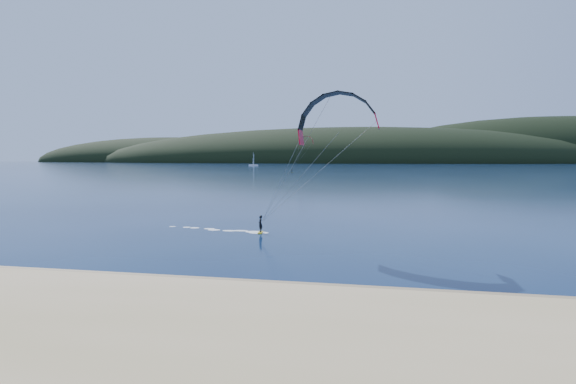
% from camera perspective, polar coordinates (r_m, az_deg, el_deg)
% --- Properties ---
extents(ground, '(1800.00, 1800.00, 0.00)m').
position_cam_1_polar(ground, '(23.26, -9.36, -14.11)').
color(ground, '#071734').
rests_on(ground, ground).
extents(wet_sand, '(220.00, 2.50, 0.10)m').
position_cam_1_polar(wet_sand, '(27.31, -5.93, -11.19)').
color(wet_sand, '#8B6E51').
rests_on(wet_sand, ground).
extents(headland, '(1200.00, 310.00, 140.00)m').
position_cam_1_polar(headland, '(765.97, 11.01, 3.53)').
color(headland, black).
rests_on(headland, ground).
extents(kitesurfer_near, '(22.26, 8.25, 12.62)m').
position_cam_1_polar(kitesurfer_near, '(38.97, 5.41, 6.56)').
color(kitesurfer_near, gold).
rests_on(kitesurfer_near, ground).
extents(kitesurfer_far, '(11.85, 4.90, 16.56)m').
position_cam_1_polar(kitesurfer_far, '(232.62, 2.26, 5.93)').
color(kitesurfer_far, gold).
rests_on(kitesurfer_far, ground).
extents(sailboat, '(9.08, 5.74, 12.74)m').
position_cam_1_polar(sailboat, '(435.79, -4.22, 3.30)').
color(sailboat, white).
rests_on(sailboat, ground).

